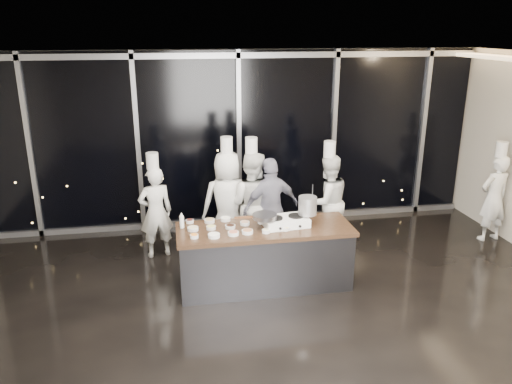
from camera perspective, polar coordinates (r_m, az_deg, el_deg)
ground at (r=6.62m, az=2.50°, el=-14.24°), size 9.00×9.00×0.00m
room_shell at (r=5.77m, az=4.52°, el=5.11°), size 9.02×7.02×3.21m
window_wall at (r=9.17m, az=-1.99°, el=5.95°), size 8.90×0.11×3.20m
demo_counter at (r=7.17m, az=0.99°, el=-7.37°), size 2.46×0.86×0.90m
stove at (r=7.04m, az=3.39°, el=-3.36°), size 0.66×0.45×0.14m
frying_pan at (r=6.92m, az=0.94°, el=-2.79°), size 0.61×0.38×0.06m
stock_pot at (r=7.07m, az=5.92°, el=-1.55°), size 0.28×0.28×0.26m
prep_bowls at (r=6.93m, az=-3.14°, el=-4.06°), size 1.41×0.73×0.05m
squeeze_bottle at (r=7.01m, az=-8.48°, el=-3.24°), size 0.06×0.06×0.23m
chef_far_left at (r=8.12m, az=-11.39°, el=-2.13°), size 0.62×0.48×1.73m
chef_left at (r=8.10m, az=-3.26°, el=-1.13°), size 0.86×0.58×1.94m
chef_center at (r=8.07m, az=-0.52°, el=-1.21°), size 1.01×0.91×1.94m
guest at (r=7.98m, az=1.71°, el=-1.79°), size 1.03×0.64×1.63m
chef_right at (r=8.37m, az=8.13°, el=-1.05°), size 0.89×0.76×1.83m
chef_side at (r=9.50m, az=25.54°, el=-0.49°), size 0.61×0.45×1.76m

